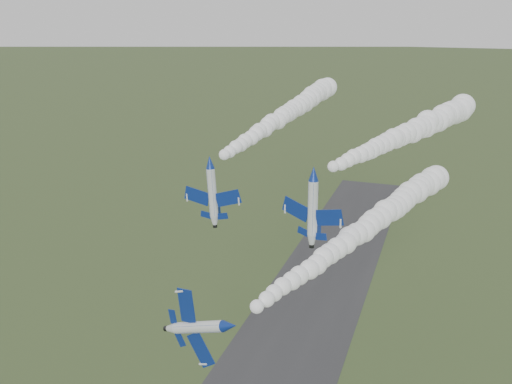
% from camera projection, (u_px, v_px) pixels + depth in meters
% --- Properties ---
extents(runway, '(24.00, 260.00, 0.04)m').
position_uv_depth(runway, '(277.00, 368.00, 111.37)').
color(runway, '#313134').
rests_on(runway, ground).
extents(jet_lead, '(6.08, 12.50, 9.77)m').
position_uv_depth(jet_lead, '(229.00, 326.00, 67.56)').
color(jet_lead, silver).
extents(smoke_trail_jet_lead, '(21.83, 60.75, 5.00)m').
position_uv_depth(smoke_trail_jet_lead, '(366.00, 227.00, 92.39)').
color(smoke_trail_jet_lead, white).
extents(jet_pair_left, '(9.90, 11.87, 2.95)m').
position_uv_depth(jet_pair_left, '(210.00, 162.00, 88.78)').
color(jet_pair_left, silver).
extents(smoke_trail_jet_pair_left, '(8.79, 63.44, 4.89)m').
position_uv_depth(smoke_trail_jet_pair_left, '(286.00, 114.00, 118.35)').
color(smoke_trail_jet_pair_left, white).
extents(jet_pair_right, '(10.96, 12.62, 3.21)m').
position_uv_depth(jet_pair_right, '(313.00, 174.00, 84.76)').
color(jet_pair_right, silver).
extents(smoke_trail_jet_pair_right, '(24.50, 54.60, 5.36)m').
position_uv_depth(smoke_trail_jet_pair_right, '(409.00, 132.00, 106.97)').
color(smoke_trail_jet_pair_right, white).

